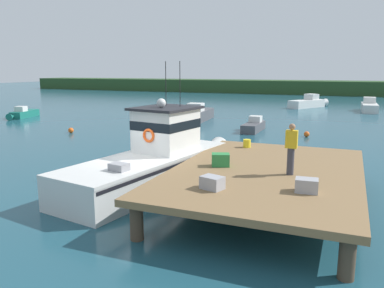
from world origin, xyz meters
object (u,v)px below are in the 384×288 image
Objects in this scene: moored_boat_far_left at (309,103)px; mooring_buoy_channel_marker at (307,134)px; crate_single_far at (212,183)px; moored_boat_near_channel at (254,126)px; bait_bucket at (247,143)px; moored_boat_mid_harbor at (369,106)px; main_fishing_boat at (157,159)px; mooring_buoy_spare_mooring at (71,130)px; crate_single_by_cleat at (307,185)px; deckhand_by_the_boat at (291,148)px; moored_boat_off_the_point at (23,114)px; moored_boat_outer_mooring at (197,115)px; crate_stack_mid_dock at (221,160)px.

mooring_buoy_channel_marker is (2.00, -21.22, -0.36)m from moored_boat_far_left.
crate_single_far reaches higher than moored_boat_near_channel.
moored_boat_mid_harbor is at bearing 78.93° from bait_bucket.
main_fishing_boat is 29.31× the size of bait_bucket.
moored_boat_mid_harbor is 31.38m from mooring_buoy_spare_mooring.
crate_single_by_cleat is at bearing 15.93° from crate_single_far.
main_fishing_boat is 34.66m from moored_boat_far_left.
deckhand_by_the_boat is at bearing 52.79° from crate_single_far.
bait_bucket is at bearing -78.30° from moored_boat_near_channel.
moored_boat_near_channel is at bearing -115.09° from moored_boat_mid_harbor.
deckhand_by_the_boat is at bearing -57.74° from bait_bucket.
crate_single_far is 1.76× the size of bait_bucket.
mooring_buoy_channel_marker is at bearing -103.10° from moored_boat_mid_harbor.
mooring_buoy_channel_marker is at bearing -1.74° from moored_boat_off_the_point.
moored_boat_outer_mooring reaches higher than crate_single_far.
moored_boat_mid_harbor is at bearing 81.63° from crate_single_far.
crate_single_far is 0.14× the size of moored_boat_off_the_point.
crate_single_far reaches higher than bait_bucket.
deckhand_by_the_boat is 16.65m from moored_boat_near_channel.
crate_single_by_cleat is 18.37m from moored_boat_near_channel.
moored_boat_mid_harbor is 15.79× the size of mooring_buoy_channel_marker.
moored_boat_off_the_point is (-25.03, 17.61, -1.01)m from crate_single_far.
crate_stack_mid_dock is 1.60× the size of mooring_buoy_channel_marker.
mooring_buoy_spare_mooring is at bearing 146.31° from crate_stack_mid_dock.
main_fishing_boat is 16.61× the size of crate_stack_mid_dock.
mooring_buoy_spare_mooring is at bearing 157.19° from bait_bucket.
crate_stack_mid_dock is 20.92m from moored_boat_outer_mooring.
crate_single_far is at bearing -92.81° from mooring_buoy_channel_marker.
moored_boat_near_channel is (-2.51, 12.11, -1.01)m from bait_bucket.
crate_stack_mid_dock is 15.87m from moored_boat_near_channel.
main_fishing_boat is 14.74m from moored_boat_near_channel.
moored_boat_near_channel is 0.70× the size of moored_boat_mid_harbor.
crate_single_far is 1.60× the size of mooring_buoy_channel_marker.
deckhand_by_the_boat reaches higher than mooring_buoy_spare_mooring.
bait_bucket is 30.60m from moored_boat_mid_harbor.
moored_boat_outer_mooring is (-14.34, -14.41, 0.03)m from moored_boat_mid_harbor.
moored_boat_off_the_point is (-21.50, 14.14, -0.63)m from main_fishing_boat.
crate_single_far is at bearing -164.07° from crate_single_by_cleat.
bait_bucket is at bearing -61.52° from moored_boat_outer_mooring.
deckhand_by_the_boat is 4.31× the size of mooring_buoy_spare_mooring.
deckhand_by_the_boat is 0.28× the size of moored_boat_mid_harbor.
moored_boat_outer_mooring is (-9.03, 21.68, -0.83)m from crate_single_far.
moored_boat_outer_mooring reaches higher than moored_boat_off_the_point.
moored_boat_far_left is 15.91× the size of mooring_buoy_channel_marker.
deckhand_by_the_boat is 0.39× the size of moored_boat_near_channel.
crate_single_by_cleat is 0.09× the size of moored_boat_outer_mooring.
moored_boat_far_left is (2.35, 34.58, -0.46)m from main_fishing_boat.
moored_boat_outer_mooring is at bearing 112.62° from crate_single_far.
main_fishing_boat is at bearing -37.16° from mooring_buoy_spare_mooring.
bait_bucket is 10.90m from mooring_buoy_channel_marker.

